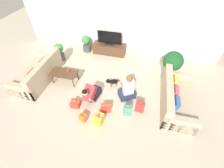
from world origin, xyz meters
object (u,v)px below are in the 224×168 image
Objects in this scene: tv_console at (110,49)px; dog at (112,82)px; gift_box_d at (99,119)px; person_kneeling at (91,93)px; potted_plant_corner_left at (60,51)px; gift_bag_b at (140,107)px; sofa_right at (176,98)px; gift_bag_a at (128,110)px; tv at (109,39)px; potted_plant_corner_right at (173,62)px; potted_plant_back_left at (86,43)px; person_sitting at (128,89)px; sofa_left at (39,73)px; mug at (68,71)px; gift_box_b at (83,118)px; gift_box_a at (106,108)px; gift_box_c at (75,104)px; coffee_table at (64,74)px.

tv_console is 2.08m from dog.
tv_console reaches higher than gift_box_d.
tv_console is 1.73× the size of person_kneeling.
potted_plant_corner_left is 1.51× the size of dog.
potted_plant_corner_left is 2.73m from dog.
person_kneeling is 0.92m from dog.
gift_bag_b is at bearing -27.57° from potted_plant_corner_left.
person_kneeling is at bearing -87.42° from tv_console.
sofa_right is 2.67× the size of potted_plant_corner_left.
gift_box_d is at bearing -148.98° from gift_bag_a.
tv reaches higher than potted_plant_corner_left.
potted_plant_corner_right reaches higher than tv.
person_sitting reaches higher than potted_plant_back_left.
sofa_left is 4.82m from potted_plant_corner_right.
mug is at bearing -50.24° from potted_plant_corner_left.
dog is at bearing -22.53° from potted_plant_corner_left.
gift_box_b is 1.72m from gift_bag_b.
gift_bag_b is (1.00, 0.26, 0.05)m from gift_box_a.
sofa_left is 6.69× the size of gift_box_c.
gift_box_c is (-0.91, -1.13, -0.10)m from dog.
gift_bag_b is (-0.89, -1.85, -0.50)m from potted_plant_corner_right.
gift_box_c is 1.64m from gift_bag_a.
gift_box_b is (-1.09, -1.18, -0.25)m from person_sitting.
tv is at bearing 99.45° from gift_box_d.
dog is at bearing 72.54° from gift_box_b.
dog is 1.58m from mug.
dog is 1.81× the size of gift_box_b.
sofa_left is at bearing 163.82° from gift_box_a.
gift_box_a is (0.68, -3.08, -0.09)m from tv_console.
person_kneeling is at bearing 166.98° from gift_bag_a.
potted_plant_corner_right is at bearing -14.27° from potted_plant_back_left.
person_sitting is at bearing 26.65° from gift_box_c.
mug reaches higher than gift_box_b.
tv_console is at bearing 104.19° from person_kneeling.
tv_console is 3.74× the size of gift_box_d.
gift_box_d is (-0.02, -1.51, -0.05)m from dog.
gift_bag_a is 1.04× the size of gift_bag_b.
potted_plant_corner_right is 2.52× the size of gift_bag_a.
sofa_left is 2.90m from gift_box_d.
potted_plant_corner_left is at bearing -132.63° from dog.
tv is at bearing 113.63° from gift_bag_a.
potted_plant_back_left is at bearing -159.42° from dog.
person_sitting is at bearing 100.07° from gift_bag_a.
tv reaches higher than sofa_right.
sofa_left reaches higher than gift_bag_b.
gift_box_d is at bearing -45.69° from potted_plant_corner_left.
coffee_table is 2.23× the size of gift_bag_a.
tv_console is at bearing 138.12° from sofa_left.
gift_box_b is at bearing -133.58° from potted_plant_corner_right.
gift_box_d is (-1.98, -2.53, -0.53)m from potted_plant_corner_right.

